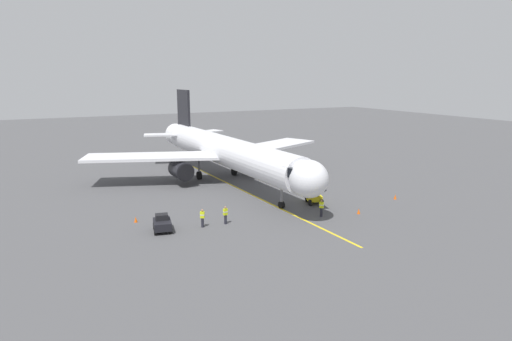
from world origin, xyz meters
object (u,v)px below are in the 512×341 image
Objects in this scene: airplane at (225,151)px; ground_crew_marshaller at (321,208)px; baggage_cart_portside at (264,153)px; belt_loader_starboard_side at (314,197)px; ground_crew_loader at (202,218)px; tug_near_nose at (162,224)px; safety_cone_nose_right at (136,219)px; safety_cone_wing_port at (359,211)px; ground_crew_wing_walker at (225,215)px; safety_cone_nose_left at (395,197)px.

airplane reaches higher than ground_crew_marshaller.
airplane is 13.76× the size of baggage_cart_portside.
ground_crew_loader is at bearing 7.91° from belt_loader_starboard_side.
airplane is at bearing -129.74° from tug_near_nose.
safety_cone_nose_right is 1.00× the size of safety_cone_wing_port.
belt_loader_starboard_side is (-11.28, -1.99, -0.17)m from ground_crew_wing_walker.
safety_cone_nose_left is (-11.07, -1.40, -0.61)m from ground_crew_marshaller.
ground_crew_loader is 13.64m from belt_loader_starboard_side.
tug_near_nose is 4.63× the size of safety_cone_nose_left.
safety_cone_nose_left is at bearing 91.07° from baggage_cart_portside.
safety_cone_nose_left is at bearing 177.67° from ground_crew_loader.
safety_cone_nose_left is 7.60m from safety_cone_wing_port.
tug_near_nose is at bearing -7.23° from ground_crew_wing_walker.
airplane is 18.46m from ground_crew_marshaller.
ground_crew_loader is 0.67× the size of tug_near_nose.
belt_loader_starboard_side is at bearing -70.43° from safety_cone_wing_port.
ground_crew_loader is at bearing -12.20° from safety_cone_wing_port.
baggage_cart_portside is 37.01m from safety_cone_nose_right.
tug_near_nose is 4.63× the size of safety_cone_wing_port.
baggage_cart_portside is 5.33× the size of safety_cone_nose_right.
airplane is 18.60m from safety_cone_nose_right.
belt_loader_starboard_side is at bearing -172.09° from ground_crew_loader.
ground_crew_loader reaches higher than safety_cone_nose_left.
safety_cone_nose_left is at bearing -161.58° from safety_cone_wing_port.
ground_crew_marshaller reaches higher than safety_cone_nose_left.
ground_crew_marshaller is 4.03m from safety_cone_wing_port.
belt_loader_starboard_side reaches higher than safety_cone_nose_right.
baggage_cart_portside is (-10.51, -31.66, -0.23)m from ground_crew_marshaller.
baggage_cart_portside is (-19.77, -29.45, -0.23)m from ground_crew_wing_walker.
airplane is at bearing -140.83° from safety_cone_nose_right.
safety_cone_nose_right is at bearing -10.45° from safety_cone_nose_left.
airplane is at bearing -71.48° from safety_cone_wing_port.
safety_cone_nose_left is 28.18m from safety_cone_nose_right.
safety_cone_nose_right is 21.83m from safety_cone_wing_port.
safety_cone_nose_left is (-22.57, 0.92, -0.61)m from ground_crew_loader.
safety_cone_wing_port is at bearing 166.26° from ground_crew_wing_walker.
airplane is 19.14m from baggage_cart_portside.
ground_crew_loader is 15.72m from safety_cone_wing_port.
ground_crew_wing_walker reaches higher than safety_cone_wing_port.
ground_crew_wing_walker reaches higher than safety_cone_nose_left.
safety_cone_nose_left is (-20.34, 0.81, -0.61)m from ground_crew_wing_walker.
tug_near_nose is (3.55, -0.62, -0.18)m from ground_crew_loader.
safety_cone_wing_port is at bearing 108.52° from airplane.
tug_near_nose is at bearing -3.38° from safety_cone_nose_left.
airplane is 17.48m from ground_crew_wing_walker.
airplane is 73.27× the size of safety_cone_wing_port.
ground_crew_wing_walker is at bearing -13.74° from safety_cone_wing_port.
safety_cone_nose_right is at bearing -65.96° from tug_near_nose.
safety_cone_wing_port is (-18.91, 3.94, -0.43)m from tug_near_nose.
belt_loader_starboard_side is at bearing 108.12° from airplane.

